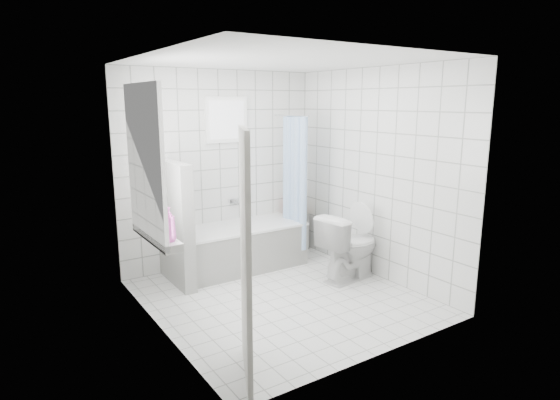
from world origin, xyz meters
TOP-DOWN VIEW (x-y plane):
  - ground at (0.00, 0.00)m, footprint 3.00×3.00m
  - ceiling at (0.00, 0.00)m, footprint 3.00×3.00m
  - wall_back at (0.00, 1.50)m, footprint 2.80×0.02m
  - wall_front at (0.00, -1.50)m, footprint 2.80×0.02m
  - wall_left at (-1.40, 0.00)m, footprint 0.02×3.00m
  - wall_right at (1.40, 0.00)m, footprint 0.02×3.00m
  - window_left at (-1.35, 0.30)m, footprint 0.01×0.90m
  - window_back at (0.10, 1.46)m, footprint 0.50×0.01m
  - window_sill at (-1.31, 0.30)m, footprint 0.18×1.02m
  - door at (-1.08, -1.12)m, footprint 0.38×0.74m
  - bathtub at (0.09, 1.12)m, footprint 1.69×0.77m
  - partition_wall at (-0.82, 1.07)m, footprint 0.15×0.85m
  - tiled_ledge at (1.13, 1.38)m, footprint 0.40×0.24m
  - toilet at (1.03, 0.02)m, footprint 0.88×0.57m
  - curtain_rod at (0.87, 1.10)m, footprint 0.02×0.80m
  - shower_curtain at (0.87, 0.97)m, footprint 0.14×0.48m
  - tub_faucet at (0.19, 1.46)m, footprint 0.18×0.06m
  - sill_bottles at (-1.30, 0.12)m, footprint 0.20×0.80m
  - ledge_bottles at (1.10, 1.34)m, footprint 0.18×0.19m

SIDE VIEW (x-z plane):
  - ground at x=0.00m, z-range 0.00..0.00m
  - tiled_ledge at x=1.13m, z-range 0.00..0.55m
  - bathtub at x=0.09m, z-range 0.00..0.58m
  - toilet at x=1.03m, z-range 0.00..0.85m
  - ledge_bottles at x=1.10m, z-range 0.54..0.81m
  - partition_wall at x=-0.82m, z-range 0.00..1.50m
  - tub_faucet at x=0.19m, z-range 0.82..0.88m
  - window_sill at x=-1.31m, z-range 0.82..0.90m
  - door at x=-1.08m, z-range 0.00..2.00m
  - sill_bottles at x=-1.30m, z-range 0.86..1.19m
  - shower_curtain at x=0.87m, z-range 0.21..1.99m
  - wall_back at x=0.00m, z-range 0.00..2.60m
  - wall_front at x=0.00m, z-range 0.00..2.60m
  - wall_left at x=-1.40m, z-range 0.00..2.60m
  - wall_right at x=1.40m, z-range 0.00..2.60m
  - window_left at x=-1.35m, z-range 0.90..2.30m
  - window_back at x=0.10m, z-range 1.70..2.20m
  - curtain_rod at x=0.87m, z-range 1.99..2.01m
  - ceiling at x=0.00m, z-range 2.60..2.60m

